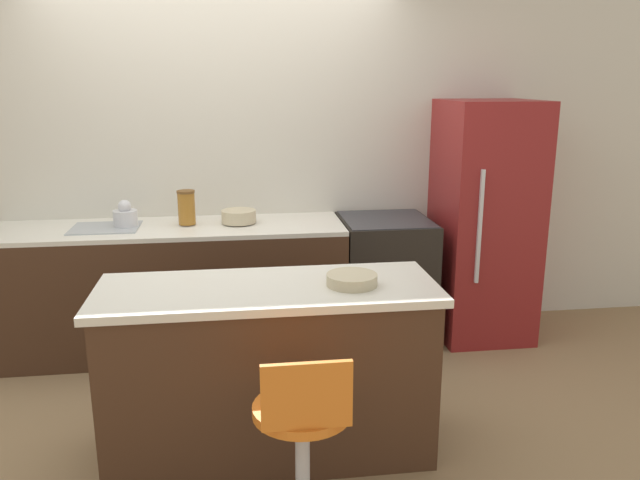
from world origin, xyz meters
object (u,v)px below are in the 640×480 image
Objects in this scene: refrigerator at (484,221)px; oven_range at (384,279)px; mixing_bowl at (239,216)px; stool_chair at (303,446)px; kettle at (125,216)px.

oven_range is at bearing 179.10° from refrigerator.
oven_range is 3.79× the size of mixing_bowl.
oven_range is 0.52× the size of refrigerator.
refrigerator reaches higher than oven_range.
kettle reaches higher than stool_chair.
mixing_bowl is at bearing 0.00° from kettle.
refrigerator is (0.72, -0.01, 0.41)m from oven_range.
stool_chair is (-1.54, -1.99, -0.43)m from refrigerator.
mixing_bowl is at bearing 96.15° from stool_chair.
stool_chair is at bearing -127.73° from refrigerator.
oven_range is at bearing 67.83° from stool_chair.
kettle is 0.76m from mixing_bowl.
mixing_bowl reaches higher than stool_chair.
refrigerator is 2.52m from kettle.
kettle is at bearing 179.17° from refrigerator.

